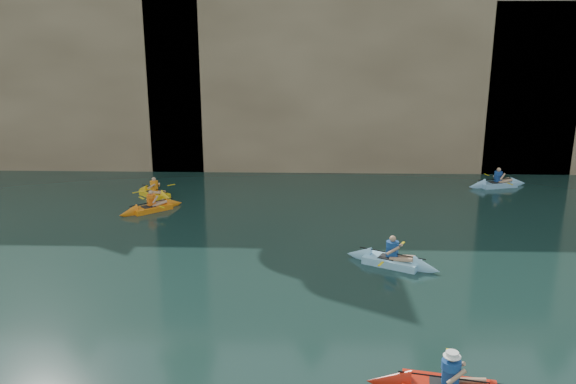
{
  "coord_description": "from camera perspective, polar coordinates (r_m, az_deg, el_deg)",
  "views": [
    {
      "loc": [
        -1.05,
        -10.23,
        7.44
      ],
      "look_at": [
        -1.59,
        6.11,
        3.0
      ],
      "focal_mm": 35.0,
      "sensor_mm": 36.0,
      "label": 1
    }
  ],
  "objects": [
    {
      "name": "sea_cave_west",
      "position": [
        36.78,
        -25.7,
        5.19
      ],
      "size": [
        4.5,
        1.0,
        4.0
      ],
      "primitive_type": "cube",
      "color": "black",
      "rests_on": "ground"
    },
    {
      "name": "sea_cave_east",
      "position": [
        34.42,
        20.68,
        5.55
      ],
      "size": [
        5.0,
        1.0,
        4.5
      ],
      "primitive_type": "cube",
      "color": "black",
      "rests_on": "ground"
    },
    {
      "name": "kayaker_ltblue_near",
      "position": [
        19.61,
        10.49,
        -6.87
      ],
      "size": [
        3.31,
        2.31,
        1.31
      ],
      "rotation": [
        0.0,
        0.0,
        -0.48
      ],
      "color": "#90D0F2",
      "rests_on": "ground"
    },
    {
      "name": "cliff",
      "position": [
        40.27,
        3.46,
        13.12
      ],
      "size": [
        70.0,
        16.0,
        12.0
      ],
      "primitive_type": "cube",
      "color": "tan",
      "rests_on": "ground"
    },
    {
      "name": "kayaker_orange",
      "position": [
        25.97,
        -13.68,
        -1.56
      ],
      "size": [
        2.77,
        2.63,
        1.18
      ],
      "rotation": [
        0.0,
        0.0,
        0.74
      ],
      "color": "orange",
      "rests_on": "ground"
    },
    {
      "name": "kayaker_ltblue_mid",
      "position": [
        31.32,
        20.5,
        0.77
      ],
      "size": [
        3.43,
        2.43,
        1.28
      ],
      "rotation": [
        0.0,
        0.0,
        0.28
      ],
      "color": "#82B4DA",
      "rests_on": "ground"
    },
    {
      "name": "cliff_slab_center",
      "position": [
        33.02,
        7.34,
        12.05
      ],
      "size": [
        24.0,
        2.4,
        11.4
      ],
      "primitive_type": "cube",
      "color": "tan",
      "rests_on": "ground"
    },
    {
      "name": "kayaker_yellow",
      "position": [
        28.3,
        -13.39,
        -0.16
      ],
      "size": [
        2.66,
        2.54,
        1.21
      ],
      "rotation": [
        0.0,
        0.0,
        -0.75
      ],
      "color": "yellow",
      "rests_on": "ground"
    },
    {
      "name": "sea_cave_center",
      "position": [
        32.84,
        -3.32,
        4.93
      ],
      "size": [
        3.5,
        1.0,
        3.2
      ],
      "primitive_type": "cube",
      "color": "black",
      "rests_on": "ground"
    }
  ]
}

